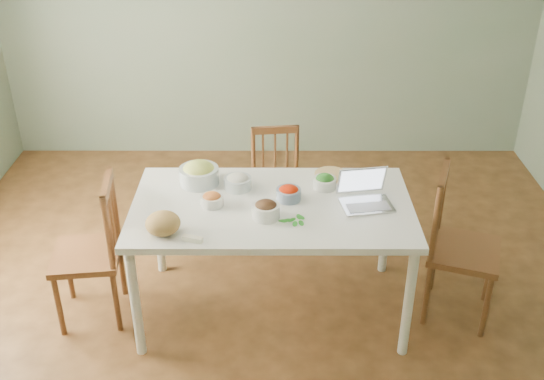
{
  "coord_description": "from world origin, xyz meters",
  "views": [
    {
      "loc": [
        0.05,
        -3.39,
        2.84
      ],
      "look_at": [
        0.04,
        0.04,
        0.92
      ],
      "focal_mm": 42.37,
      "sensor_mm": 36.0,
      "label": 1
    }
  ],
  "objects_px": {
    "chair_left": "(86,252)",
    "bowl_squash": "(199,173)",
    "chair_right": "(465,248)",
    "laptop": "(368,192)",
    "chair_far": "(277,189)",
    "dining_table": "(272,258)",
    "bread_boule": "(163,223)"
  },
  "relations": [
    {
      "from": "chair_left",
      "to": "bowl_squash",
      "type": "xyz_separation_m",
      "value": [
        0.71,
        0.33,
        0.4
      ]
    },
    {
      "from": "bowl_squash",
      "to": "chair_right",
      "type": "bearing_deg",
      "value": -10.04
    },
    {
      "from": "laptop",
      "to": "bowl_squash",
      "type": "bearing_deg",
      "value": 154.89
    },
    {
      "from": "chair_far",
      "to": "chair_right",
      "type": "relative_size",
      "value": 0.86
    },
    {
      "from": "chair_far",
      "to": "chair_right",
      "type": "bearing_deg",
      "value": -43.31
    },
    {
      "from": "dining_table",
      "to": "bowl_squash",
      "type": "bearing_deg",
      "value": 150.54
    },
    {
      "from": "bread_boule",
      "to": "chair_far",
      "type": "bearing_deg",
      "value": 61.02
    },
    {
      "from": "bread_boule",
      "to": "laptop",
      "type": "height_order",
      "value": "laptop"
    },
    {
      "from": "chair_far",
      "to": "chair_right",
      "type": "height_order",
      "value": "chair_right"
    },
    {
      "from": "chair_far",
      "to": "bowl_squash",
      "type": "height_order",
      "value": "bowl_squash"
    },
    {
      "from": "chair_right",
      "to": "laptop",
      "type": "xyz_separation_m",
      "value": [
        -0.65,
        0.01,
        0.41
      ]
    },
    {
      "from": "dining_table",
      "to": "laptop",
      "type": "relative_size",
      "value": 5.66
    },
    {
      "from": "chair_left",
      "to": "laptop",
      "type": "distance_m",
      "value": 1.83
    },
    {
      "from": "dining_table",
      "to": "chair_far",
      "type": "distance_m",
      "value": 0.87
    },
    {
      "from": "dining_table",
      "to": "chair_right",
      "type": "distance_m",
      "value": 1.24
    },
    {
      "from": "dining_table",
      "to": "chair_far",
      "type": "relative_size",
      "value": 1.96
    },
    {
      "from": "bowl_squash",
      "to": "laptop",
      "type": "xyz_separation_m",
      "value": [
        1.06,
        -0.3,
        0.03
      ]
    },
    {
      "from": "dining_table",
      "to": "chair_right",
      "type": "height_order",
      "value": "chair_right"
    },
    {
      "from": "bread_boule",
      "to": "laptop",
      "type": "relative_size",
      "value": 0.66
    },
    {
      "from": "chair_left",
      "to": "bowl_squash",
      "type": "relative_size",
      "value": 3.85
    },
    {
      "from": "bowl_squash",
      "to": "chair_far",
      "type": "bearing_deg",
      "value": 49.11
    },
    {
      "from": "chair_right",
      "to": "bread_boule",
      "type": "height_order",
      "value": "chair_right"
    },
    {
      "from": "laptop",
      "to": "dining_table",
      "type": "bearing_deg",
      "value": 167.86
    },
    {
      "from": "dining_table",
      "to": "chair_left",
      "type": "height_order",
      "value": "chair_left"
    },
    {
      "from": "chair_far",
      "to": "chair_right",
      "type": "xyz_separation_m",
      "value": [
        1.2,
        -0.9,
        0.07
      ]
    },
    {
      "from": "chair_right",
      "to": "laptop",
      "type": "relative_size",
      "value": 3.34
    },
    {
      "from": "bowl_squash",
      "to": "laptop",
      "type": "distance_m",
      "value": 1.1
    },
    {
      "from": "chair_left",
      "to": "chair_far",
      "type": "bearing_deg",
      "value": 120.34
    },
    {
      "from": "bowl_squash",
      "to": "chair_left",
      "type": "bearing_deg",
      "value": -155.2
    },
    {
      "from": "dining_table",
      "to": "bowl_squash",
      "type": "xyz_separation_m",
      "value": [
        -0.48,
        0.27,
        0.48
      ]
    },
    {
      "from": "bread_boule",
      "to": "bowl_squash",
      "type": "bearing_deg",
      "value": 76.36
    },
    {
      "from": "chair_far",
      "to": "chair_left",
      "type": "height_order",
      "value": "chair_left"
    }
  ]
}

